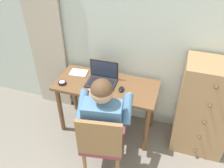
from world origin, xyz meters
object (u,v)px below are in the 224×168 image
object	(u,v)px
dresser	(205,109)
laptop	(102,78)
computer_mouse	(121,89)
desk_clock	(62,83)
desk	(107,92)
person_seated	(105,116)
chair	(102,142)
notebook_pad	(79,73)

from	to	relation	value
dresser	laptop	bearing A→B (deg)	-178.27
computer_mouse	desk_clock	distance (m)	0.69
laptop	computer_mouse	world-z (taller)	laptop
desk	computer_mouse	world-z (taller)	computer_mouse
desk	dresser	xyz separation A→B (m)	(1.12, 0.07, -0.02)
person_seated	computer_mouse	xyz separation A→B (m)	(0.05, 0.42, 0.04)
chair	person_seated	world-z (taller)	person_seated
notebook_pad	dresser	bearing A→B (deg)	-8.13
desk	laptop	size ratio (longest dim) A/B	3.43
desk_clock	desk	bearing A→B (deg)	16.55
dresser	desk_clock	world-z (taller)	dresser
person_seated	dresser	bearing A→B (deg)	29.07
person_seated	desk_clock	size ratio (longest dim) A/B	13.50
chair	computer_mouse	xyz separation A→B (m)	(0.02, 0.60, 0.22)
dresser	chair	bearing A→B (deg)	-142.66
notebook_pad	person_seated	bearing A→B (deg)	-53.63
person_seated	notebook_pad	bearing A→B (deg)	132.85
chair	laptop	distance (m)	0.77
person_seated	notebook_pad	world-z (taller)	person_seated
dresser	person_seated	size ratio (longest dim) A/B	0.96
dresser	computer_mouse	world-z (taller)	dresser
dresser	person_seated	bearing A→B (deg)	-150.93
dresser	notebook_pad	distance (m)	1.53
chair	notebook_pad	bearing A→B (deg)	126.60
desk	laptop	world-z (taller)	laptop
dresser	desk_clock	bearing A→B (deg)	-172.31
dresser	computer_mouse	bearing A→B (deg)	-172.37
computer_mouse	notebook_pad	size ratio (longest dim) A/B	0.48
desk	person_seated	xyz separation A→B (m)	(0.14, -0.47, 0.09)
computer_mouse	notebook_pad	distance (m)	0.62
computer_mouse	desk_clock	bearing A→B (deg)	-178.78
desk	dresser	bearing A→B (deg)	3.63
desk	person_seated	distance (m)	0.50
chair	person_seated	distance (m)	0.26
desk	computer_mouse	distance (m)	0.24
desk	laptop	distance (m)	0.18
dresser	laptop	size ratio (longest dim) A/B	3.33
computer_mouse	notebook_pad	xyz separation A→B (m)	(-0.60, 0.17, -0.01)
chair	notebook_pad	world-z (taller)	chair
computer_mouse	notebook_pad	world-z (taller)	computer_mouse
dresser	computer_mouse	size ratio (longest dim) A/B	11.61
desk_clock	laptop	bearing A→B (deg)	22.90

